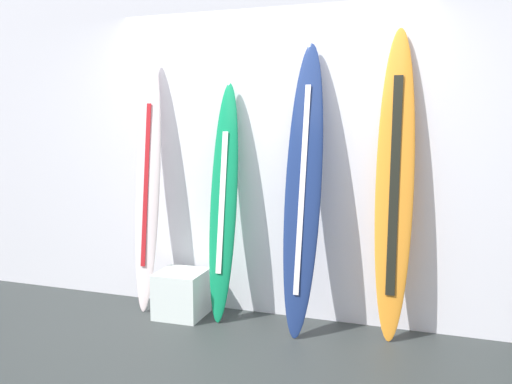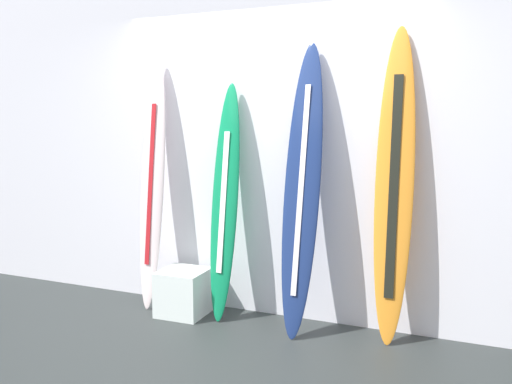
# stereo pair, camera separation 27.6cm
# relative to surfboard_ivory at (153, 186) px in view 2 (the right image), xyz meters

# --- Properties ---
(ground) EXTENTS (8.00, 8.00, 0.04)m
(ground) POSITION_rel_surfboard_ivory_xyz_m (0.97, -1.01, -1.08)
(ground) COLOR #2E3232
(wall_back) EXTENTS (7.20, 0.20, 2.80)m
(wall_back) POSITION_rel_surfboard_ivory_xyz_m (0.97, 0.29, 0.34)
(wall_back) COLOR silver
(wall_back) RESTS_ON ground
(surfboard_ivory) EXTENTS (0.23, 0.35, 2.15)m
(surfboard_ivory) POSITION_rel_surfboard_ivory_xyz_m (0.00, 0.00, 0.00)
(surfboard_ivory) COLOR silver
(surfboard_ivory) RESTS_ON ground
(surfboard_emerald) EXTENTS (0.23, 0.36, 1.92)m
(surfboard_emerald) POSITION_rel_surfboard_ivory_xyz_m (0.70, -0.02, -0.11)
(surfboard_emerald) COLOR #0F824E
(surfboard_emerald) RESTS_ON ground
(surfboard_navy) EXTENTS (0.29, 0.47, 2.20)m
(surfboard_navy) POSITION_rel_surfboard_ivory_xyz_m (1.37, -0.07, 0.04)
(surfboard_navy) COLOR navy
(surfboard_navy) RESTS_ON ground
(surfboard_sunset) EXTENTS (0.28, 0.29, 2.28)m
(surfboard_sunset) POSITION_rel_surfboard_ivory_xyz_m (2.03, 0.03, 0.07)
(surfboard_sunset) COLOR orange
(surfboard_sunset) RESTS_ON ground
(display_block_left) EXTENTS (0.39, 0.39, 0.38)m
(display_block_left) POSITION_rel_surfboard_ivory_xyz_m (0.35, -0.10, -0.87)
(display_block_left) COLOR silver
(display_block_left) RESTS_ON ground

